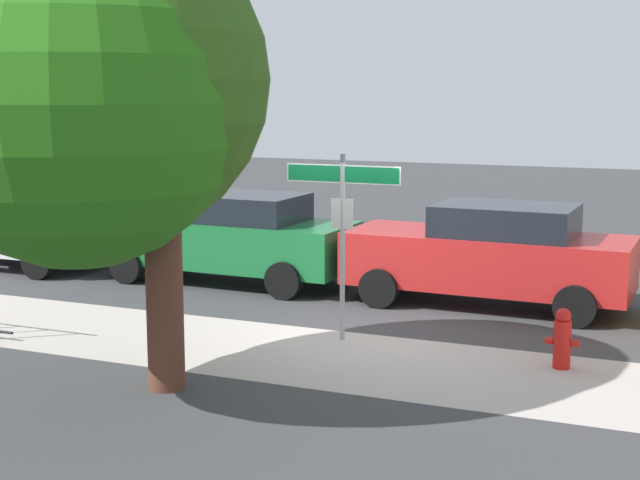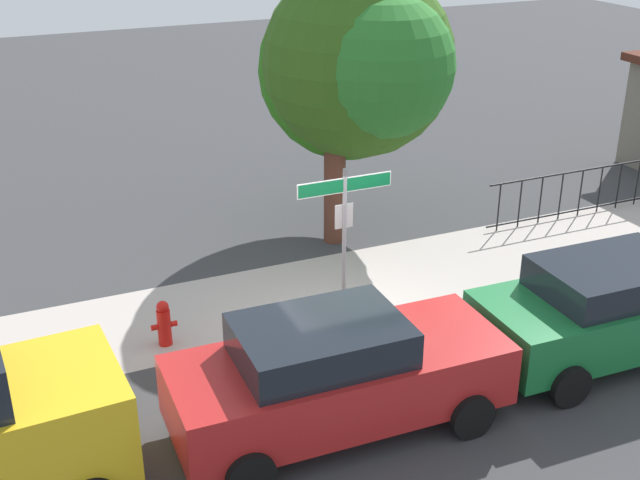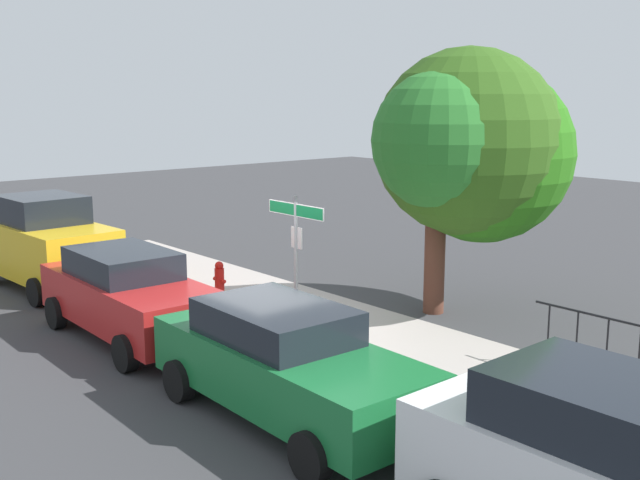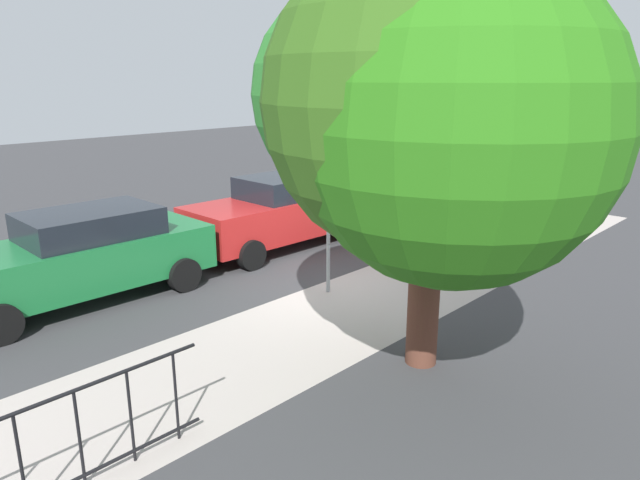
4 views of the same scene
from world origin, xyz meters
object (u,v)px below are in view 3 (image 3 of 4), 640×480
fire_hydrant (219,278)px  street_sign (296,233)px  car_green (286,362)px  car_yellow (48,243)px  car_red (129,294)px  shade_tree (470,147)px  car_white (618,476)px

fire_hydrant → street_sign: bearing=-3.7°
car_green → car_yellow: bearing=179.2°
car_red → fire_hydrant: (-1.61, 3.06, -0.47)m
car_green → fire_hydrant: car_green is taller
street_sign → car_red: 3.37m
car_red → car_yellow: bearing=177.2°
shade_tree → car_yellow: 10.05m
car_green → fire_hydrant: 7.13m
street_sign → shade_tree: size_ratio=0.48×
car_green → shade_tree: bearing=106.6°
car_white → fire_hydrant: 11.58m
street_sign → car_yellow: (-6.25, -2.53, -0.81)m
street_sign → car_green: street_sign is taller
car_red → car_green: 4.80m
car_red → car_white: 9.61m
car_white → car_yellow: bearing=179.0°
car_green → fire_hydrant: bearing=155.7°
car_green → fire_hydrant: size_ratio=6.04×
street_sign → car_yellow: bearing=-158.0°
car_red → car_green: size_ratio=0.97×
car_yellow → car_green: car_yellow is taller
car_yellow → car_white: (14.40, -0.07, -0.14)m
shade_tree → car_green: bearing=-74.8°
car_yellow → fire_hydrant: (3.18, 2.72, -0.70)m
car_red → car_green: bearing=0.9°
car_yellow → car_red: car_yellow is taller
car_red → shade_tree: bearing=63.1°
shade_tree → car_yellow: size_ratio=1.34×
shade_tree → car_white: bearing=-41.5°
street_sign → car_red: (-1.45, -2.86, -1.03)m
street_sign → fire_hydrant: size_ratio=3.36×
shade_tree → fire_hydrant: 6.41m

